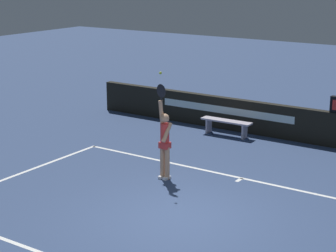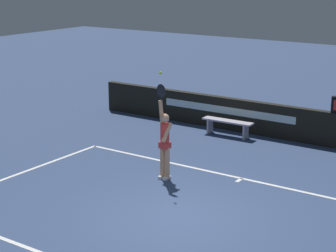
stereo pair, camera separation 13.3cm
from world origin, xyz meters
TOP-DOWN VIEW (x-y plane):
  - ground_plane at (0.00, 0.00)m, footprint 60.00×60.00m
  - court_lines at (0.00, 0.05)m, footprint 10.11×5.92m
  - back_wall at (-0.01, 6.92)m, footprint 15.35×0.25m
  - tennis_player at (-1.64, 1.81)m, footprint 0.46×0.38m
  - tennis_ball at (-1.64, 1.63)m, footprint 0.07×0.07m
  - courtside_bench_near at (-2.25, 6.22)m, footprint 1.70×0.40m

SIDE VIEW (x-z plane):
  - ground_plane at x=0.00m, z-range 0.00..0.00m
  - court_lines at x=0.00m, z-range 0.00..0.00m
  - courtside_bench_near at x=-2.25m, z-range 0.14..0.65m
  - back_wall at x=-0.01m, z-range 0.00..1.07m
  - tennis_player at x=-1.64m, z-range -0.22..2.26m
  - tennis_ball at x=-1.64m, z-range 2.74..2.80m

